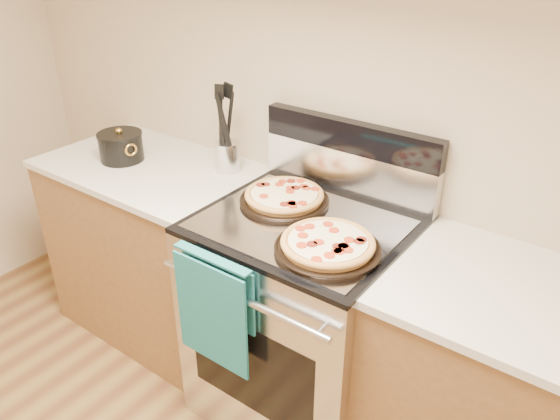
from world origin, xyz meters
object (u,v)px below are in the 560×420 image
Objects in this scene: range_body at (302,321)px; utensil_crock at (228,157)px; pepperoni_pizza_front at (328,245)px; saucepan at (121,148)px; pepperoni_pizza_back at (284,197)px.

range_body is 6.69× the size of utensil_crock.
saucepan reaches higher than pepperoni_pizza_front.
pepperoni_pizza_back is at bearing -17.45° from utensil_crock.
range_body is at bearing -26.04° from pepperoni_pizza_back.
utensil_crock reaches higher than pepperoni_pizza_back.
pepperoni_pizza_back is (-0.14, 0.07, 0.50)m from range_body.
pepperoni_pizza_front reaches higher than range_body.
pepperoni_pizza_front is at bearing -24.24° from utensil_crock.
pepperoni_pizza_front is at bearing -31.75° from pepperoni_pizza_back.
pepperoni_pizza_front is at bearing -35.84° from range_body.
utensil_crock is (-0.54, 0.20, 0.53)m from range_body.
utensil_crock is at bearing 22.51° from saucepan.
saucepan reaches higher than pepperoni_pizza_back.
utensil_crock is 0.52m from saucepan.
range_body is 0.52m from pepperoni_pizza_back.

